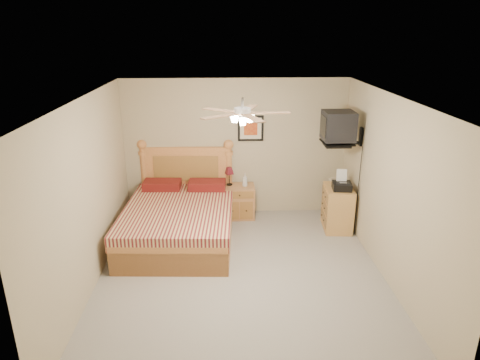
% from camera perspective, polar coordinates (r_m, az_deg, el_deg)
% --- Properties ---
extents(floor, '(4.50, 4.50, 0.00)m').
position_cam_1_polar(floor, '(6.21, 0.19, -12.64)').
color(floor, gray).
rests_on(floor, ground).
extents(ceiling, '(4.00, 4.50, 0.04)m').
position_cam_1_polar(ceiling, '(5.31, 0.22, 10.81)').
color(ceiling, white).
rests_on(ceiling, ground).
extents(wall_back, '(4.00, 0.04, 2.50)m').
position_cam_1_polar(wall_back, '(7.77, -0.60, 4.26)').
color(wall_back, tan).
rests_on(wall_back, ground).
extents(wall_front, '(4.00, 0.04, 2.50)m').
position_cam_1_polar(wall_front, '(3.64, 1.96, -14.94)').
color(wall_front, tan).
rests_on(wall_front, ground).
extents(wall_left, '(0.04, 4.50, 2.50)m').
position_cam_1_polar(wall_left, '(5.90, -19.62, -2.05)').
color(wall_left, tan).
rests_on(wall_left, ground).
extents(wall_right, '(0.04, 4.50, 2.50)m').
position_cam_1_polar(wall_right, '(6.07, 19.44, -1.43)').
color(wall_right, tan).
rests_on(wall_right, ground).
extents(bed, '(1.80, 2.30, 1.43)m').
position_cam_1_polar(bed, '(6.91, -8.28, -2.66)').
color(bed, '#C57F40').
rests_on(bed, ground).
extents(nightstand, '(0.57, 0.43, 0.61)m').
position_cam_1_polar(nightstand, '(7.85, -0.15, -2.88)').
color(nightstand, '#AC7049').
rests_on(nightstand, ground).
extents(table_lamp, '(0.24, 0.24, 0.34)m').
position_cam_1_polar(table_lamp, '(7.74, -1.44, 0.53)').
color(table_lamp, maroon).
rests_on(table_lamp, nightstand).
extents(lotion_bottle, '(0.10, 0.10, 0.24)m').
position_cam_1_polar(lotion_bottle, '(7.69, 0.67, 0.01)').
color(lotion_bottle, silver).
rests_on(lotion_bottle, nightstand).
extents(framed_picture, '(0.46, 0.04, 0.46)m').
position_cam_1_polar(framed_picture, '(7.68, 1.43, 6.91)').
color(framed_picture, black).
rests_on(framed_picture, wall_back).
extents(dresser, '(0.49, 0.68, 0.76)m').
position_cam_1_polar(dresser, '(7.57, 12.87, -3.68)').
color(dresser, '#BB8839').
rests_on(dresser, ground).
extents(fax_machine, '(0.34, 0.36, 0.32)m').
position_cam_1_polar(fax_machine, '(7.29, 13.48, -0.06)').
color(fax_machine, black).
rests_on(fax_machine, dresser).
extents(magazine_lower, '(0.28, 0.34, 0.03)m').
position_cam_1_polar(magazine_lower, '(7.65, 12.15, -0.20)').
color(magazine_lower, tan).
rests_on(magazine_lower, dresser).
extents(magazine_upper, '(0.23, 0.30, 0.02)m').
position_cam_1_polar(magazine_upper, '(7.64, 12.17, -0.03)').
color(magazine_upper, tan).
rests_on(magazine_upper, magazine_lower).
extents(wall_tv, '(0.56, 0.46, 0.58)m').
position_cam_1_polar(wall_tv, '(7.04, 14.14, 6.72)').
color(wall_tv, black).
rests_on(wall_tv, wall_right).
extents(ceiling_fan, '(1.14, 1.14, 0.28)m').
position_cam_1_polar(ceiling_fan, '(5.13, 0.32, 8.93)').
color(ceiling_fan, white).
rests_on(ceiling_fan, ceiling).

